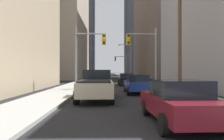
{
  "coord_description": "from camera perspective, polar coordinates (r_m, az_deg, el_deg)",
  "views": [
    {
      "loc": [
        -0.8,
        -2.23,
        1.82
      ],
      "look_at": [
        0.0,
        36.93,
        2.01
      ],
      "focal_mm": 32.78,
      "sensor_mm": 36.0,
      "label": 1
    }
  ],
  "objects": [
    {
      "name": "sedan_blue",
      "position": [
        16.86,
        7.04,
        -3.85
      ],
      "size": [
        1.95,
        4.22,
        1.52
      ],
      "color": "navy",
      "rests_on": "ground"
    },
    {
      "name": "building_right_far_highrise",
      "position": [
        101.35,
        10.33,
        18.25
      ],
      "size": [
        21.58,
        21.83,
        68.03
      ],
      "primitive_type": "cube",
      "color": "#4C515B",
      "rests_on": "ground"
    },
    {
      "name": "traffic_signal_far_right",
      "position": [
        51.01,
        2.62,
        2.18
      ],
      "size": [
        3.06,
        0.44,
        6.0
      ],
      "color": "gray",
      "rests_on": "ground"
    },
    {
      "name": "utility_pole_right",
      "position": [
        17.66,
        18.36,
        10.87
      ],
      "size": [
        2.2,
        0.28,
        9.91
      ],
      "color": "brown",
      "rests_on": "ground"
    },
    {
      "name": "sedan_black",
      "position": [
        26.18,
        3.89,
        -2.57
      ],
      "size": [
        1.95,
        4.2,
        1.52
      ],
      "color": "black",
      "rests_on": "ground"
    },
    {
      "name": "sidewalk_left",
      "position": [
        52.4,
        -5.45,
        -2.18
      ],
      "size": [
        2.93,
        160.0,
        0.15
      ],
      "primitive_type": "cube",
      "color": "#9E9E99",
      "rests_on": "ground"
    },
    {
      "name": "pickup_truck_beige",
      "position": [
        13.08,
        -4.44,
        -4.17
      ],
      "size": [
        2.2,
        5.44,
        1.9
      ],
      "color": "#C6B793",
      "rests_on": "ground"
    },
    {
      "name": "traffic_signal_near_left",
      "position": [
        19.8,
        -6.47,
        6.04
      ],
      "size": [
        2.94,
        0.44,
        6.0
      ],
      "color": "gray",
      "rests_on": "ground"
    },
    {
      "name": "sedan_maroon",
      "position": [
        7.51,
        17.97,
        -8.32
      ],
      "size": [
        1.95,
        4.26,
        1.52
      ],
      "color": "maroon",
      "rests_on": "ground"
    },
    {
      "name": "traffic_signal_near_right",
      "position": [
        20.01,
        8.72,
        5.98
      ],
      "size": [
        2.94,
        0.44,
        6.0
      ],
      "color": "gray",
      "rests_on": "ground"
    },
    {
      "name": "street_lamp_right",
      "position": [
        42.49,
        4.65,
        3.44
      ],
      "size": [
        2.68,
        0.32,
        7.5
      ],
      "color": "gray",
      "rests_on": "ground"
    },
    {
      "name": "sedan_navy",
      "position": [
        33.17,
        -2.54,
        -2.09
      ],
      "size": [
        1.95,
        4.25,
        1.52
      ],
      "color": "#141E4C",
      "rests_on": "ground"
    },
    {
      "name": "building_left_mid_office",
      "position": [
        55.62,
        -19.05,
        15.23
      ],
      "size": [
        21.18,
        23.57,
        33.35
      ],
      "primitive_type": "cube",
      "color": "#B7A893",
      "rests_on": "ground"
    },
    {
      "name": "building_right_mid_block",
      "position": [
        56.4,
        17.82,
        15.22
      ],
      "size": [
        19.21,
        24.34,
        33.76
      ],
      "primitive_type": "cube",
      "color": "#66564C",
      "rests_on": "ground"
    },
    {
      "name": "sidewalk_right",
      "position": [
        52.55,
        4.85,
        -2.18
      ],
      "size": [
        2.93,
        160.0,
        0.15
      ],
      "primitive_type": "cube",
      "color": "#9E9E99",
      "rests_on": "ground"
    }
  ]
}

